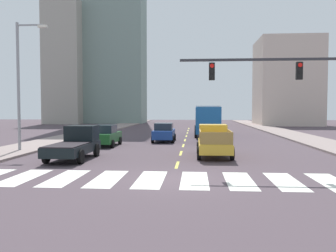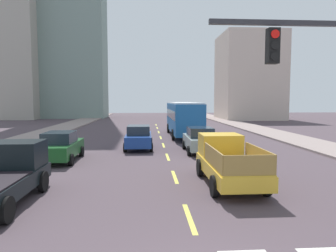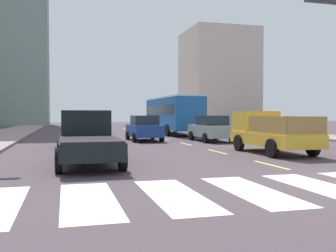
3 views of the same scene
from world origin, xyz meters
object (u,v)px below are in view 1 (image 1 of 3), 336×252
object	(u,v)px
sedan_far	(211,134)
traffic_signal_gantry	(326,83)
pickup_stakebed	(214,141)
pickup_dark	(76,143)
city_bus	(207,118)
sedan_near_right	(164,132)
streetlight_left	(21,81)
sedan_near_left	(105,135)

from	to	relation	value
sedan_far	traffic_signal_gantry	distance (m)	14.51
pickup_stakebed	pickup_dark	size ratio (longest dim) A/B	1.00
city_bus	traffic_signal_gantry	size ratio (longest dim) A/B	1.03
pickup_stakebed	pickup_dark	bearing A→B (deg)	-167.04
sedan_near_right	sedan_far	size ratio (longest dim) A/B	1.00
pickup_stakebed	city_bus	bearing A→B (deg)	89.54
streetlight_left	sedan_near_left	bearing A→B (deg)	41.42
city_bus	sedan_near_left	bearing A→B (deg)	-125.21
pickup_dark	city_bus	distance (m)	20.84
sedan_near_right	pickup_stakebed	bearing A→B (deg)	-68.59
pickup_stakebed	streetlight_left	size ratio (longest dim) A/B	0.58
sedan_near_left	sedan_far	world-z (taller)	same
sedan_near_left	traffic_signal_gantry	distance (m)	17.58
sedan_far	traffic_signal_gantry	world-z (taller)	traffic_signal_gantry
sedan_far	streetlight_left	xyz separation A→B (m)	(-13.48, -6.75, 4.11)
city_bus	streetlight_left	xyz separation A→B (m)	(-13.44, -16.10, 3.02)
city_bus	traffic_signal_gantry	distance (m)	23.23
pickup_stakebed	sedan_near_right	world-z (taller)	pickup_stakebed
sedan_near_left	streetlight_left	size ratio (longest dim) A/B	0.49
pickup_stakebed	sedan_far	world-z (taller)	pickup_stakebed
pickup_dark	streetlight_left	size ratio (longest dim) A/B	0.58
pickup_stakebed	traffic_signal_gantry	xyz separation A→B (m)	(4.97, -5.59, 3.32)
city_bus	sedan_near_left	size ratio (longest dim) A/B	2.45
traffic_signal_gantry	sedan_far	bearing A→B (deg)	110.05
pickup_stakebed	city_bus	distance (m)	17.03
pickup_stakebed	streetlight_left	distance (m)	13.97
streetlight_left	pickup_stakebed	bearing A→B (deg)	-3.88
pickup_stakebed	sedan_near_right	xyz separation A→B (m)	(-4.06, 9.37, -0.08)
pickup_dark	sedan_near_right	bearing A→B (deg)	70.16
pickup_stakebed	streetlight_left	world-z (taller)	streetlight_left
pickup_dark	streetlight_left	bearing A→B (deg)	150.87
pickup_dark	sedan_near_left	world-z (taller)	pickup_dark
pickup_dark	traffic_signal_gantry	bearing A→B (deg)	-13.67
pickup_stakebed	sedan_near_left	size ratio (longest dim) A/B	1.18
sedan_far	traffic_signal_gantry	size ratio (longest dim) A/B	0.42
pickup_dark	city_bus	bearing A→B (deg)	67.11
pickup_stakebed	city_bus	size ratio (longest dim) A/B	0.48
sedan_near_left	traffic_signal_gantry	world-z (taller)	traffic_signal_gantry
sedan_near_right	streetlight_left	world-z (taller)	streetlight_left
pickup_stakebed	pickup_dark	distance (m)	8.70
city_bus	sedan_near_left	world-z (taller)	city_bus
pickup_stakebed	city_bus	world-z (taller)	city_bus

